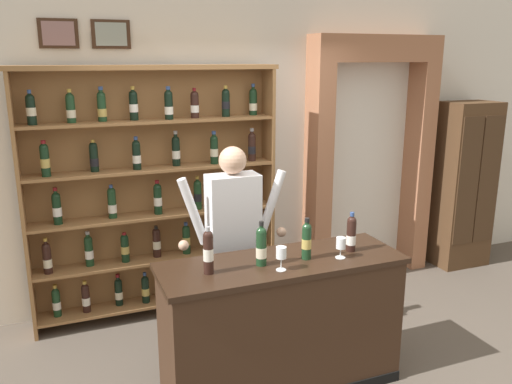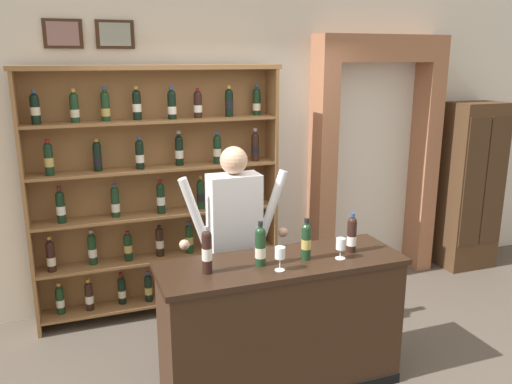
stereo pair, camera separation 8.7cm
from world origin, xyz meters
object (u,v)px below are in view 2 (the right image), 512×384
(tasting_counter, at_px, (281,325))
(tasting_bottle_chianti, at_px, (207,251))
(tasting_bottle_grappa, at_px, (352,234))
(wine_shelf, at_px, (157,189))
(tasting_bottle_rosso, at_px, (260,246))
(wine_glass_right, at_px, (341,245))
(tasting_bottle_super_tuscan, at_px, (306,240))
(shopkeeper, at_px, (234,228))
(wine_glass_left, at_px, (280,254))
(side_cabinet, at_px, (470,186))

(tasting_counter, relative_size, tasting_bottle_chianti, 5.43)
(tasting_counter, height_order, tasting_bottle_grappa, tasting_bottle_grappa)
(wine_shelf, height_order, tasting_bottle_rosso, wine_shelf)
(tasting_bottle_grappa, bearing_deg, wine_glass_right, -146.07)
(tasting_counter, bearing_deg, wine_shelf, 111.75)
(tasting_bottle_grappa, bearing_deg, wine_shelf, 127.16)
(tasting_counter, distance_m, tasting_bottle_chianti, 0.84)
(tasting_counter, relative_size, tasting_bottle_super_tuscan, 5.82)
(tasting_bottle_super_tuscan, xyz_separation_m, wine_glass_right, (0.23, -0.08, -0.04))
(shopkeeper, xyz_separation_m, tasting_bottle_grappa, (0.69, -0.62, 0.07))
(wine_glass_left, bearing_deg, tasting_bottle_grappa, 12.95)
(shopkeeper, height_order, wine_glass_right, shopkeeper)
(wine_shelf, height_order, wine_glass_left, wine_shelf)
(wine_shelf, distance_m, tasting_counter, 1.76)
(wine_shelf, distance_m, tasting_bottle_rosso, 1.57)
(wine_shelf, bearing_deg, wine_glass_right, -58.02)
(shopkeeper, bearing_deg, tasting_counter, -76.35)
(tasting_counter, relative_size, shopkeeper, 1.02)
(side_cabinet, height_order, shopkeeper, side_cabinet)
(wine_shelf, height_order, tasting_bottle_grappa, wine_shelf)
(wine_shelf, xyz_separation_m, tasting_bottle_rosso, (0.43, -1.51, -0.08))
(shopkeeper, distance_m, wine_glass_right, 0.90)
(tasting_bottle_grappa, xyz_separation_m, wine_glass_left, (-0.62, -0.14, -0.02))
(wine_shelf, height_order, tasting_bottle_super_tuscan, wine_shelf)
(tasting_bottle_grappa, xyz_separation_m, wine_glass_right, (-0.14, -0.09, -0.03))
(tasting_counter, xyz_separation_m, tasting_bottle_rosso, (-0.17, -0.02, 0.63))
(shopkeeper, bearing_deg, side_cabinet, 14.68)
(tasting_bottle_rosso, bearing_deg, wine_glass_left, -56.18)
(tasting_bottle_grappa, bearing_deg, side_cabinet, 30.99)
(wine_shelf, relative_size, wine_glass_left, 13.98)
(tasting_bottle_rosso, height_order, tasting_bottle_grappa, tasting_bottle_rosso)
(wine_shelf, bearing_deg, tasting_counter, -68.25)
(tasting_bottle_chianti, bearing_deg, shopkeeper, 58.32)
(side_cabinet, xyz_separation_m, wine_glass_right, (-2.50, -1.51, 0.14))
(side_cabinet, bearing_deg, shopkeeper, -165.32)
(wine_shelf, bearing_deg, side_cabinet, -1.41)
(side_cabinet, distance_m, tasting_bottle_chianti, 3.73)
(tasting_bottle_chianti, height_order, tasting_bottle_super_tuscan, tasting_bottle_chianti)
(tasting_bottle_chianti, bearing_deg, side_cabinet, 22.60)
(wine_shelf, height_order, tasting_counter, wine_shelf)
(tasting_bottle_chianti, relative_size, tasting_bottle_rosso, 1.03)
(tasting_bottle_chianti, xyz_separation_m, wine_glass_left, (0.46, -0.13, -0.04))
(wine_shelf, bearing_deg, shopkeeper, -63.14)
(tasting_bottle_chianti, bearing_deg, tasting_bottle_super_tuscan, -0.37)
(shopkeeper, bearing_deg, wine_glass_right, -52.37)
(tasting_bottle_grappa, relative_size, wine_glass_left, 1.79)
(shopkeeper, xyz_separation_m, tasting_bottle_chianti, (-0.39, -0.63, 0.09))
(shopkeeper, relative_size, wine_glass_right, 11.23)
(wine_shelf, xyz_separation_m, wine_glass_left, (0.52, -1.64, -0.10))
(shopkeeper, bearing_deg, wine_shelf, 116.86)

